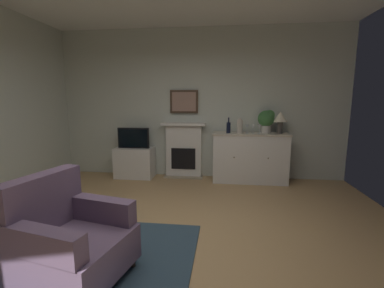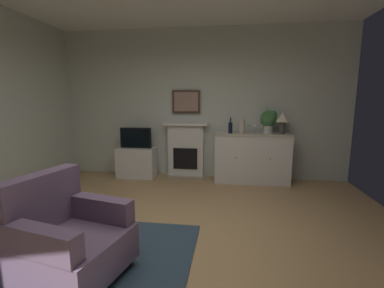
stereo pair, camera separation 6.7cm
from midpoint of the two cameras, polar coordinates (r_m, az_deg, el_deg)
name	(u,v)px [view 1 (the left image)]	position (r m, az deg, el deg)	size (l,w,h in m)	color
ground_plane	(173,252)	(3.05, -4.72, -22.13)	(5.68, 5.58, 0.10)	tan
wall_rear	(199,104)	(5.32, 1.10, 8.54)	(5.68, 0.06, 2.91)	silver
area_rug	(90,266)	(2.90, -21.71, -23.23)	(1.90, 1.83, 0.02)	#2D4251
fireplace_unit	(184,150)	(5.33, -2.11, -1.30)	(0.87, 0.30, 1.10)	white
framed_picture	(184,102)	(5.28, -2.09, 9.07)	(0.55, 0.04, 0.45)	#473323
sideboard_cabinet	(250,158)	(5.13, 11.93, -2.87)	(1.40, 0.49, 0.93)	white
table_lamp	(280,118)	(5.10, 18.09, 5.25)	(0.26, 0.26, 0.40)	#4C4742
wine_bottle	(229,127)	(4.98, 7.47, 3.57)	(0.08, 0.08, 0.29)	black
wine_glass_left	(247,127)	(5.01, 11.40, 3.65)	(0.07, 0.07, 0.16)	silver
wine_glass_center	(253,127)	(5.04, 12.63, 3.65)	(0.07, 0.07, 0.16)	silver
wine_glass_right	(259,127)	(5.02, 13.91, 3.58)	(0.07, 0.07, 0.16)	silver
vase_decorative	(240,126)	(4.97, 9.85, 3.87)	(0.11, 0.11, 0.28)	beige
tv_cabinet	(135,163)	(5.46, -12.54, -3.91)	(0.75, 0.42, 0.60)	white
tv_set	(133,138)	(5.35, -12.81, 1.26)	(0.62, 0.07, 0.40)	black
potted_plant_fern	(7,207)	(4.01, -35.29, -11.06)	(0.30, 0.30, 0.43)	silver
potted_plant_small	(267,119)	(5.10, 15.35, 5.13)	(0.30, 0.30, 0.43)	beige
armchair	(69,239)	(2.62, -25.59, -17.90)	(0.95, 0.92, 0.92)	#604C66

